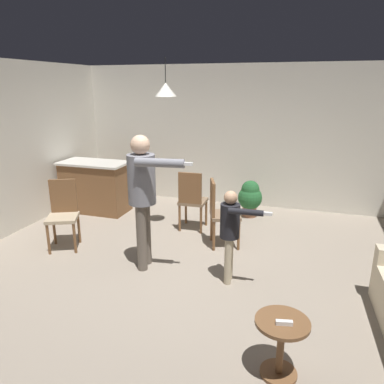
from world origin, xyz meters
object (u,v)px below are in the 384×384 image
object	(u,v)px
potted_plant_corner	(250,197)
person_child	(231,227)
dining_chair_near_wall	(63,212)
kitchen_counter	(96,187)
side_table_by_couch	(281,341)
dining_chair_by_counter	(192,198)
dining_chair_centre_back	(220,211)
person_adult	(143,188)
spare_remote_on_table	(284,323)

from	to	relation	value
potted_plant_corner	person_child	bearing A→B (deg)	-86.78
dining_chair_near_wall	kitchen_counter	bearing A→B (deg)	-99.52
side_table_by_couch	dining_chair_by_counter	size ratio (longest dim) A/B	0.52
dining_chair_by_counter	dining_chair_near_wall	size ratio (longest dim) A/B	1.00
kitchen_counter	dining_chair_centre_back	world-z (taller)	dining_chair_centre_back
person_child	dining_chair_by_counter	world-z (taller)	person_child
side_table_by_couch	dining_chair_near_wall	xyz separation A→B (m)	(-3.24, 1.61, 0.22)
kitchen_counter	potted_plant_corner	world-z (taller)	kitchen_counter
person_adult	dining_chair_centre_back	distance (m)	1.33
side_table_by_couch	potted_plant_corner	distance (m)	3.83
person_adult	person_child	size ratio (longest dim) A/B	1.51
dining_chair_by_counter	side_table_by_couch	bearing A→B (deg)	-61.53
kitchen_counter	potted_plant_corner	size ratio (longest dim) A/B	1.88
person_adult	dining_chair_near_wall	xyz separation A→B (m)	(-1.40, 0.21, -0.54)
side_table_by_couch	dining_chair_by_counter	world-z (taller)	dining_chair_by_counter
spare_remote_on_table	dining_chair_near_wall	bearing A→B (deg)	153.02
person_adult	dining_chair_by_counter	bearing A→B (deg)	164.81
person_adult	kitchen_counter	bearing A→B (deg)	-140.98
side_table_by_couch	person_child	distance (m)	1.58
kitchen_counter	dining_chair_near_wall	size ratio (longest dim) A/B	1.26
dining_chair_near_wall	spare_remote_on_table	size ratio (longest dim) A/B	7.69
dining_chair_by_counter	dining_chair_near_wall	distance (m)	1.98
person_child	dining_chair_near_wall	size ratio (longest dim) A/B	1.15
dining_chair_by_counter	potted_plant_corner	distance (m)	1.25
dining_chair_near_wall	spare_remote_on_table	xyz separation A→B (m)	(3.26, -1.66, -0.01)
dining_chair_centre_back	dining_chair_near_wall	bearing A→B (deg)	-91.66
dining_chair_by_counter	potted_plant_corner	world-z (taller)	dining_chair_by_counter
kitchen_counter	person_child	world-z (taller)	person_child
person_adult	dining_chair_near_wall	distance (m)	1.51
side_table_by_couch	spare_remote_on_table	world-z (taller)	spare_remote_on_table
kitchen_counter	spare_remote_on_table	xyz separation A→B (m)	(3.69, -3.20, 0.06)
person_adult	dining_chair_by_counter	distance (m)	1.50
kitchen_counter	dining_chair_centre_back	size ratio (longest dim) A/B	1.26
person_child	dining_chair_near_wall	distance (m)	2.55
side_table_by_couch	spare_remote_on_table	size ratio (longest dim) A/B	4.00
person_child	spare_remote_on_table	size ratio (longest dim) A/B	8.88
kitchen_counter	side_table_by_couch	xyz separation A→B (m)	(3.67, -3.15, -0.15)
kitchen_counter	person_adult	bearing A→B (deg)	-43.87
kitchen_counter	spare_remote_on_table	size ratio (longest dim) A/B	9.69
side_table_by_couch	person_child	world-z (taller)	person_child
kitchen_counter	spare_remote_on_table	distance (m)	4.88
kitchen_counter	dining_chair_centre_back	bearing A→B (deg)	-17.30
person_child	dining_chair_by_counter	bearing A→B (deg)	-149.42
dining_chair_near_wall	side_table_by_couch	bearing A→B (deg)	128.55
dining_chair_near_wall	dining_chair_centre_back	xyz separation A→B (m)	(2.17, 0.73, 0.00)
kitchen_counter	potted_plant_corner	bearing A→B (deg)	11.68
dining_chair_centre_back	spare_remote_on_table	distance (m)	2.62
dining_chair_by_counter	spare_remote_on_table	xyz separation A→B (m)	(1.66, -2.83, -0.01)
side_table_by_couch	dining_chair_centre_back	distance (m)	2.58
dining_chair_by_counter	spare_remote_on_table	world-z (taller)	dining_chair_by_counter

